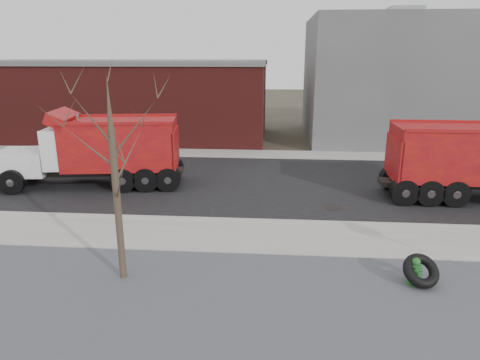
{
  "coord_description": "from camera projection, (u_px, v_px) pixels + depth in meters",
  "views": [
    {
      "loc": [
        0.66,
        -12.42,
        5.69
      ],
      "look_at": [
        -0.48,
        2.0,
        1.4
      ],
      "focal_mm": 32.0,
      "sensor_mm": 36.0,
      "label": 1
    }
  ],
  "objects": [
    {
      "name": "building_grey",
      "position": [
        398.0,
        79.0,
        28.93
      ],
      "size": [
        12.0,
        10.0,
        8.0
      ],
      "color": "slate",
      "rests_on": "ground"
    },
    {
      "name": "truck_tire",
      "position": [
        421.0,
        271.0,
        10.81
      ],
      "size": [
        1.11,
        1.06,
        0.81
      ],
      "color": "black",
      "rests_on": "ground"
    },
    {
      "name": "sidewalk",
      "position": [
        250.0,
        236.0,
        13.77
      ],
      "size": [
        60.0,
        2.5,
        0.06
      ],
      "primitive_type": "cube",
      "color": "#9E9B93",
      "rests_on": "ground"
    },
    {
      "name": "gravel_verge",
      "position": [
        242.0,
        301.0,
        10.19
      ],
      "size": [
        60.0,
        5.0,
        0.03
      ],
      "primitive_type": "cube",
      "color": "slate",
      "rests_on": "ground"
    },
    {
      "name": "ground",
      "position": [
        250.0,
        240.0,
        13.54
      ],
      "size": [
        120.0,
        120.0,
        0.0
      ],
      "primitive_type": "plane",
      "color": "#383328",
      "rests_on": "ground"
    },
    {
      "name": "far_sidewalk",
      "position": [
        262.0,
        154.0,
        25.0
      ],
      "size": [
        60.0,
        2.0,
        0.06
      ],
      "primitive_type": "cube",
      "color": "#9E9B93",
      "rests_on": "ground"
    },
    {
      "name": "fire_hydrant",
      "position": [
        415.0,
        272.0,
        10.86
      ],
      "size": [
        0.43,
        0.42,
        0.75
      ],
      "rotation": [
        0.0,
        0.0,
        0.34
      ],
      "color": "#2A6E34",
      "rests_on": "ground"
    },
    {
      "name": "curb",
      "position": [
        252.0,
        221.0,
        15.01
      ],
      "size": [
        60.0,
        0.15,
        0.11
      ],
      "primitive_type": "cube",
      "color": "#9E9B93",
      "rests_on": "ground"
    },
    {
      "name": "road",
      "position": [
        258.0,
        183.0,
        19.56
      ],
      "size": [
        60.0,
        9.4,
        0.02
      ],
      "primitive_type": "cube",
      "color": "black",
      "rests_on": "ground"
    },
    {
      "name": "building_brick",
      "position": [
        121.0,
        99.0,
        29.79
      ],
      "size": [
        20.2,
        8.2,
        5.3
      ],
      "color": "maroon",
      "rests_on": "ground"
    },
    {
      "name": "bare_tree",
      "position": [
        113.0,
        156.0,
        10.36
      ],
      "size": [
        3.2,
        3.2,
        5.2
      ],
      "color": "#382D23",
      "rests_on": "ground"
    },
    {
      "name": "dump_truck_red_b",
      "position": [
        98.0,
        148.0,
        18.63
      ],
      "size": [
        8.03,
        3.28,
        3.36
      ],
      "rotation": [
        0.0,
        0.0,
        3.28
      ],
      "color": "black",
      "rests_on": "ground"
    }
  ]
}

